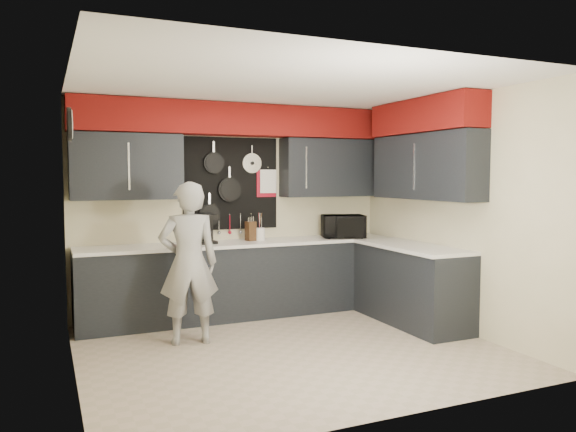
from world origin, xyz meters
name	(u,v)px	position (x,y,z in m)	size (l,w,h in m)	color
ground	(290,349)	(0.00, 0.00, 0.00)	(4.00, 4.00, 0.00)	#B5A18C
back_wall_assembly	(239,152)	(0.01, 1.60, 2.01)	(4.00, 0.36, 2.60)	beige
right_wall_assembly	(429,156)	(1.85, 0.26, 1.94)	(0.36, 3.50, 2.60)	beige
left_wall_assembly	(72,222)	(-1.99, 0.02, 1.33)	(0.05, 3.50, 2.60)	beige
base_cabinets	(290,281)	(0.49, 1.13, 0.46)	(3.95, 2.20, 0.92)	black
microwave	(343,226)	(1.34, 1.35, 1.07)	(0.53, 0.36, 0.29)	black
knife_block	(251,231)	(0.13, 1.50, 1.04)	(0.11, 0.11, 0.24)	#3C2413
utensil_crock	(260,234)	(0.25, 1.49, 1.00)	(0.12, 0.12, 0.16)	white
coffee_maker	(206,228)	(-0.45, 1.47, 1.10)	(0.22, 0.26, 0.35)	black
person	(189,263)	(-0.87, 0.60, 0.83)	(0.61, 0.40, 1.66)	#9C9C9A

